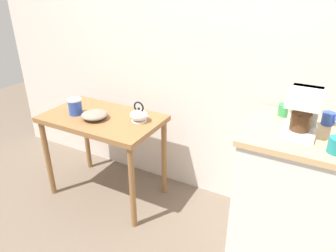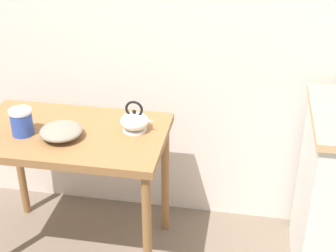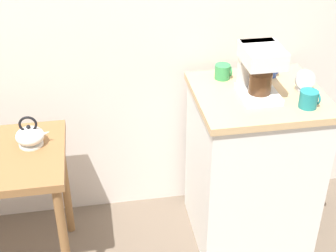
# 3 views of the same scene
# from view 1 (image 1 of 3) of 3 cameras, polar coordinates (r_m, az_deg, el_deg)

# --- Properties ---
(ground_plane) EXTENTS (8.00, 8.00, 0.00)m
(ground_plane) POSITION_cam_1_polar(r_m,az_deg,el_deg) (2.59, 1.94, -15.87)
(ground_plane) COLOR #6B5B4C
(back_wall) EXTENTS (4.40, 0.10, 2.80)m
(back_wall) POSITION_cam_1_polar(r_m,az_deg,el_deg) (2.34, 10.00, 17.54)
(back_wall) COLOR silver
(back_wall) RESTS_ON ground_plane
(wooden_table) EXTENTS (0.93, 0.55, 0.73)m
(wooden_table) POSITION_cam_1_polar(r_m,az_deg,el_deg) (2.54, -11.74, -0.25)
(wooden_table) COLOR olive
(wooden_table) RESTS_ON ground_plane
(kitchen_counter) EXTENTS (0.64, 0.59, 0.90)m
(kitchen_counter) POSITION_cam_1_polar(r_m,az_deg,el_deg) (2.20, 21.28, -11.52)
(kitchen_counter) COLOR white
(kitchen_counter) RESTS_ON ground_plane
(bowl_stoneware) EXTENTS (0.20, 0.20, 0.06)m
(bowl_stoneware) POSITION_cam_1_polar(r_m,az_deg,el_deg) (2.45, -13.22, 2.00)
(bowl_stoneware) COLOR gray
(bowl_stoneware) RESTS_ON wooden_table
(teakettle) EXTENTS (0.17, 0.14, 0.16)m
(teakettle) POSITION_cam_1_polar(r_m,az_deg,el_deg) (2.35, -5.24, 1.99)
(teakettle) COLOR white
(teakettle) RESTS_ON wooden_table
(canister_enamel) EXTENTS (0.11, 0.11, 0.13)m
(canister_enamel) POSITION_cam_1_polar(r_m,az_deg,el_deg) (2.57, -16.53, 3.42)
(canister_enamel) COLOR #2D4CAD
(canister_enamel) RESTS_ON wooden_table
(coffee_maker) EXTENTS (0.18, 0.22, 0.26)m
(coffee_maker) POSITION_cam_1_polar(r_m,az_deg,el_deg) (1.90, 23.38, 2.77)
(coffee_maker) COLOR white
(coffee_maker) RESTS_ON kitchen_counter
(mug_blue) EXTENTS (0.08, 0.07, 0.08)m
(mug_blue) POSITION_cam_1_polar(r_m,az_deg,el_deg) (2.11, 27.16, 1.22)
(mug_blue) COLOR #2D4CAD
(mug_blue) RESTS_ON kitchen_counter
(mug_tall_green) EXTENTS (0.09, 0.08, 0.08)m
(mug_tall_green) POSITION_cam_1_polar(r_m,az_deg,el_deg) (2.14, 20.49, 2.73)
(mug_tall_green) COLOR #338C4C
(mug_tall_green) RESTS_ON kitchen_counter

